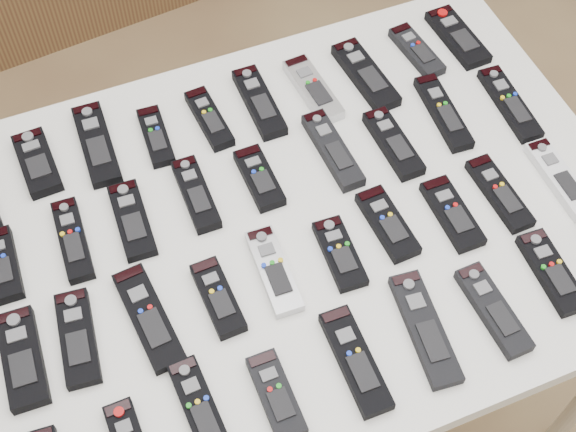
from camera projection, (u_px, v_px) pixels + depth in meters
name	position (u px, v px, depth m)	size (l,w,h in m)	color
table	(288.00, 239.00, 1.50)	(1.25, 0.88, 0.78)	white
remote_1	(37.00, 163.00, 1.51)	(0.06, 0.15, 0.02)	black
remote_2	(97.00, 144.00, 1.54)	(0.06, 0.20, 0.02)	black
remote_3	(156.00, 136.00, 1.55)	(0.04, 0.14, 0.02)	black
remote_4	(209.00, 119.00, 1.57)	(0.04, 0.15, 0.02)	black
remote_5	(259.00, 102.00, 1.59)	(0.05, 0.18, 0.02)	black
remote_6	(313.00, 90.00, 1.61)	(0.05, 0.18, 0.02)	#B7B7BC
remote_7	(366.00, 75.00, 1.63)	(0.06, 0.19, 0.02)	black
remote_8	(417.00, 51.00, 1.68)	(0.05, 0.15, 0.02)	black
remote_9	(458.00, 37.00, 1.70)	(0.06, 0.17, 0.02)	black
remote_10	(2.00, 265.00, 1.38)	(0.05, 0.14, 0.02)	black
remote_11	(73.00, 240.00, 1.41)	(0.05, 0.17, 0.02)	black
remote_12	(132.00, 220.00, 1.44)	(0.06, 0.16, 0.02)	black
remote_13	(196.00, 194.00, 1.47)	(0.05, 0.16, 0.02)	black
remote_14	(259.00, 178.00, 1.49)	(0.05, 0.14, 0.02)	black
remote_15	(333.00, 150.00, 1.53)	(0.05, 0.19, 0.02)	black
remote_16	(393.00, 143.00, 1.54)	(0.05, 0.17, 0.02)	black
remote_17	(443.00, 112.00, 1.58)	(0.05, 0.19, 0.02)	black
remote_18	(510.00, 104.00, 1.59)	(0.05, 0.19, 0.02)	black
remote_19	(23.00, 359.00, 1.29)	(0.06, 0.17, 0.02)	black
remote_20	(78.00, 338.00, 1.31)	(0.06, 0.17, 0.02)	black
remote_21	(149.00, 318.00, 1.33)	(0.06, 0.20, 0.02)	black
remote_22	(218.00, 298.00, 1.35)	(0.05, 0.15, 0.02)	black
remote_23	(274.00, 271.00, 1.38)	(0.05, 0.17, 0.02)	#B7B7BC
remote_24	(340.00, 254.00, 1.40)	(0.05, 0.14, 0.02)	black
remote_25	(387.00, 224.00, 1.43)	(0.05, 0.15, 0.02)	black
remote_26	(452.00, 214.00, 1.45)	(0.05, 0.15, 0.02)	black
remote_27	(499.00, 193.00, 1.47)	(0.05, 0.17, 0.02)	black
remote_28	(560.00, 179.00, 1.49)	(0.05, 0.18, 0.02)	silver
remote_31	(200.00, 410.00, 1.24)	(0.05, 0.17, 0.02)	black
remote_32	(276.00, 395.00, 1.25)	(0.05, 0.14, 0.02)	black
remote_33	(355.00, 361.00, 1.29)	(0.05, 0.19, 0.02)	black
remote_34	(425.00, 328.00, 1.32)	(0.05, 0.21, 0.02)	black
remote_35	(493.00, 310.00, 1.34)	(0.05, 0.17, 0.02)	black
remote_36	(552.00, 272.00, 1.38)	(0.05, 0.16, 0.02)	black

